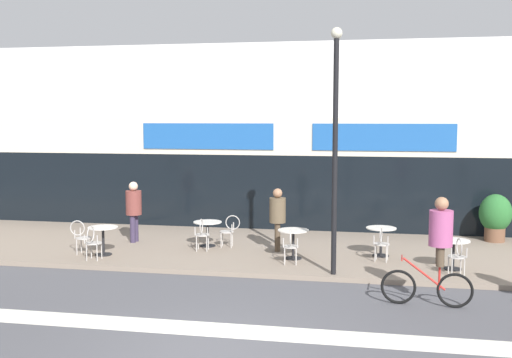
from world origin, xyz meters
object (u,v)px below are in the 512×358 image
Objects in this scene: cafe_chair_2_near at (290,244)px; bistro_table_0 at (103,235)px; cafe_chair_3_near at (381,241)px; bistro_table_4 at (453,248)px; planter_pot at (495,216)px; lamp_post at (335,135)px; cafe_chair_1_side at (229,229)px; cafe_chair_0_side at (81,235)px; pedestrian_far_end at (278,214)px; bistro_table_2 at (293,238)px; cafe_chair_0_near at (93,240)px; cafe_chair_4_near at (458,254)px; cafe_chair_1_near at (202,232)px; bistro_table_3 at (381,236)px; cyclist_1 at (437,243)px; pedestrian_near_end at (134,206)px; bistro_table_1 at (208,228)px.

bistro_table_0 is at bearing 82.52° from cafe_chair_2_near.
cafe_chair_3_near reaches higher than bistro_table_0.
planter_pot is (1.65, 3.61, 0.24)m from bistro_table_4.
cafe_chair_2_near is at bearing 146.86° from lamp_post.
cafe_chair_0_side is at bearing 17.73° from cafe_chair_1_side.
bistro_table_4 is 0.45× the size of pedestrian_far_end.
cafe_chair_3_near is at bearing 2.29° from bistro_table_2.
cafe_chair_0_near is 1.00× the size of cafe_chair_4_near.
bistro_table_4 is 6.47m from cafe_chair_1_near.
bistro_table_3 reaches higher than bistro_table_0.
cafe_chair_3_near is 0.41× the size of cyclist_1.
cafe_chair_4_near is at bearing -3.23° from bistro_table_0.
cafe_chair_0_side is 0.16× the size of lamp_post.
cyclist_1 reaches higher than cafe_chair_1_side.
planter_pot reaches higher than bistro_table_0.
cafe_chair_1_near is 1.00× the size of cafe_chair_4_near.
cafe_chair_1_side is at bearing 84.49° from cafe_chair_3_near.
planter_pot reaches higher than cafe_chair_4_near.
cafe_chair_2_near reaches higher than bistro_table_0.
cafe_chair_4_near is at bearing -45.66° from bistro_table_3.
pedestrian_near_end reaches higher than pedestrian_far_end.
cafe_chair_0_near is 8.86m from cafe_chair_4_near.
lamp_post is 3.37m from cyclist_1.
cafe_chair_0_side is at bearing -153.11° from bistro_table_1.
cafe_chair_1_side is 6.56m from cyclist_1.
cafe_chair_0_side is (-0.63, -0.00, -0.03)m from bistro_table_0.
bistro_table_1 is at bearing 23.86° from cafe_chair_0_side.
cafe_chair_4_near reaches higher than bistro_table_0.
cafe_chair_2_near is 0.16× the size of lamp_post.
lamp_post is at bearing -50.54° from bistro_table_2.
pedestrian_far_end is at bearing -158.46° from planter_pot.
cyclist_1 is (0.99, -3.70, 0.62)m from bistro_table_3.
planter_pot is (3.33, 3.15, 0.24)m from cafe_chair_3_near.
cafe_chair_0_side is 1.00× the size of cafe_chair_2_near.
planter_pot is 10.54m from pedestrian_near_end.
cafe_chair_0_near and cafe_chair_1_near have the same top height.
bistro_table_3 is 0.63m from cafe_chair_3_near.
cafe_chair_0_near reaches higher than bistro_table_3.
planter_pot reaches higher than cafe_chair_1_side.
bistro_table_1 is 2.75m from bistro_table_2.
bistro_table_0 is 11.15m from planter_pot.
cafe_chair_1_side is at bearing -55.95° from cafe_chair_0_near.
bistro_table_2 is at bearing -162.18° from bistro_table_3.
lamp_post reaches higher than cafe_chair_2_near.
bistro_table_3 is at bearing -77.11° from cafe_chair_0_near.
lamp_post is at bearing -122.13° from cafe_chair_1_near.
bistro_table_2 is 5.09m from cafe_chair_0_near.
bistro_table_2 is at bearing -105.68° from cafe_chair_1_near.
pedestrian_near_end is at bearing 175.89° from bistro_table_3.
planter_pot is (5.53, 3.23, 0.21)m from bistro_table_2.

